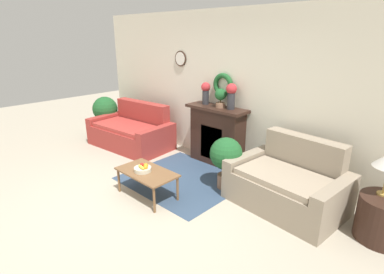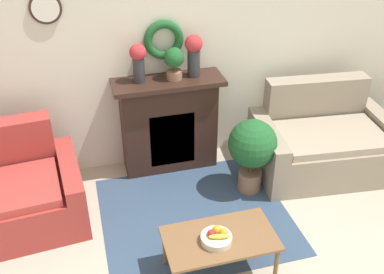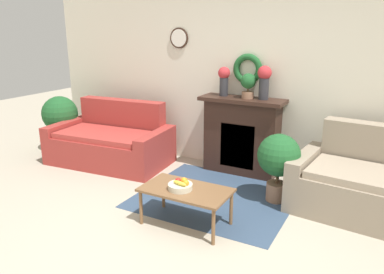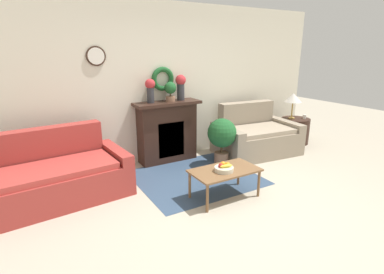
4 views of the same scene
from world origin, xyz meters
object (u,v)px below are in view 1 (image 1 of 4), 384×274
Objects in this scene: coffee_table at (147,174)px; vase_on_mantel_left at (206,92)px; loveseat_right at (288,184)px; fruit_bowl at (143,169)px; side_table_by_loveseat at (384,219)px; potted_plant_on_mantel at (221,97)px; couch_left at (132,132)px; vase_on_mantel_right at (231,94)px; potted_plant_floor_by_couch at (105,111)px; potted_plant_floor_by_loveseat at (226,156)px; fireplace at (217,135)px.

vase_on_mantel_left reaches higher than coffee_table.
loveseat_right reaches higher than fruit_bowl.
vase_on_mantel_left reaches higher than side_table_by_loveseat.
loveseat_right is 2.70× the size of side_table_by_loveseat.
couch_left is at bearing -165.04° from potted_plant_on_mantel.
loveseat_right is at bearing -3.80° from couch_left.
vase_on_mantel_right is at bearing -0.00° from vase_on_mantel_left.
fruit_bowl is 0.75× the size of potted_plant_on_mantel.
vase_on_mantel_left is 0.36m from potted_plant_on_mantel.
couch_left is 2.02× the size of potted_plant_floor_by_couch.
vase_on_mantel_right reaches higher than potted_plant_floor_by_loveseat.
couch_left is 2.23m from potted_plant_on_mantel.
potted_plant_floor_by_loveseat is (-0.93, -0.19, 0.20)m from loveseat_right.
vase_on_mantel_left is 0.49× the size of potted_plant_floor_by_loveseat.
vase_on_mantel_right reaches higher than potted_plant_floor_by_couch.
potted_plant_on_mantel is at bearing 9.97° from couch_left.
vase_on_mantel_left is (-1.93, 0.47, 0.98)m from loveseat_right.
potted_plant_on_mantel is (-0.21, -0.02, -0.07)m from vase_on_mantel_right.
loveseat_right is 1.16m from side_table_by_loveseat.
side_table_by_loveseat is 3.28m from vase_on_mantel_left.
fruit_bowl is 1.87m from potted_plant_on_mantel.
potted_plant_on_mantel reaches higher than couch_left.
coffee_table is (1.92, -1.12, 0.05)m from couch_left.
fruit_bowl is at bearing -80.30° from vase_on_mantel_left.
vase_on_mantel_left is (1.59, 0.54, 0.99)m from couch_left.
vase_on_mantel_right reaches higher than couch_left.
vase_on_mantel_left reaches higher than potted_plant_on_mantel.
potted_plant_floor_by_couch is (-1.10, 0.05, 0.27)m from couch_left.
side_table_by_loveseat reaches higher than coffee_table.
coffee_table is at bearing -21.20° from potted_plant_floor_by_couch.
couch_left reaches higher than fruit_bowl.
vase_on_mantel_right is at bearing 80.69° from fruit_bowl.
fruit_bowl is at bearing -22.03° from potted_plant_floor_by_couch.
couch_left is at bearing 177.31° from potted_plant_floor_by_loveseat.
potted_plant_floor_by_loveseat is at bearing -162.54° from loveseat_right.
couch_left is at bearing -2.59° from potted_plant_floor_by_couch.
vase_on_mantel_left is at bearing 10.36° from potted_plant_floor_by_couch.
side_table_by_loveseat is 1.48× the size of vase_on_mantel_left.
vase_on_mantel_left reaches higher than potted_plant_floor_by_couch.
fireplace is 0.72m from potted_plant_on_mantel.
vase_on_mantel_right reaches higher than vase_on_mantel_left.
coffee_table is 1.87m from potted_plant_on_mantel.
potted_plant_floor_by_loveseat reaches higher than fruit_bowl.
side_table_by_loveseat is at bearing 8.42° from loveseat_right.
potted_plant_floor_by_couch is (-3.25, -0.49, -0.74)m from vase_on_mantel_right.
couch_left is at bearing -161.24° from vase_on_mantel_left.
side_table_by_loveseat is (2.80, 1.28, -0.18)m from fruit_bowl.
fruit_bowl is at bearing -92.31° from potted_plant_on_mantel.
potted_plant_floor_by_loveseat is at bearing -7.68° from couch_left.
potted_plant_on_mantel is at bearing 8.79° from potted_plant_floor_by_couch.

